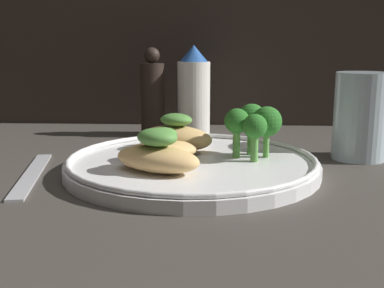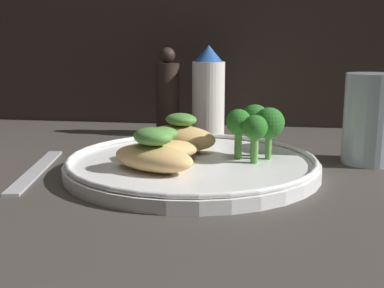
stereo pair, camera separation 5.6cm
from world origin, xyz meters
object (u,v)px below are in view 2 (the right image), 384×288
Objects in this scene: broccoli_bunch at (256,124)px; plate at (192,164)px; sauce_bottle at (208,93)px; pepper_grinder at (168,96)px; drinking_glass at (372,119)px.

plate is at bearing -162.80° from broccoli_bunch.
broccoli_bunch is at bearing -68.61° from sauce_bottle.
broccoli_bunch is 0.48× the size of pepper_grinder.
plate is at bearing -71.81° from pepper_grinder.
plate is 2.03× the size of sauce_bottle.
sauce_bottle reaches higher than broccoli_bunch.
drinking_glass is (21.47, 8.00, 4.64)cm from plate.
plate is 2.63× the size of drinking_glass.
plate is 8.95cm from broccoli_bunch.
broccoli_bunch is 22.61cm from sauce_bottle.
sauce_bottle is at bearing 111.39° from broccoli_bunch.
broccoli_bunch is at bearing 17.20° from plate.
broccoli_bunch is 15.28cm from drinking_glass.
plate is 23.37cm from drinking_glass.
drinking_glass is at bearing 22.05° from broccoli_bunch.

